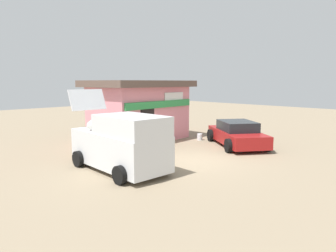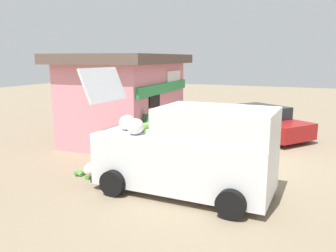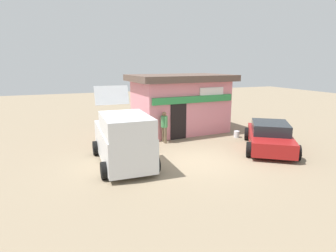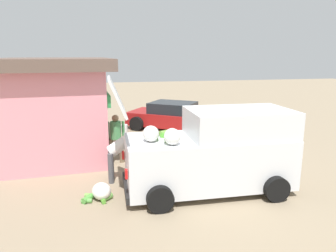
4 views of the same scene
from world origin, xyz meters
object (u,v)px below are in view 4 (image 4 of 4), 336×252
Objects in this scene: delivery_van at (214,152)px; paint_bucket at (124,128)px; customer_bending at (119,151)px; unloaded_banana_pile at (100,192)px; storefront_bar at (57,104)px; vendor_standing at (116,135)px; parked_sedan at (173,116)px.

paint_bucket is (6.62, 1.79, -0.85)m from delivery_van.
unloaded_banana_pile is at bearing 154.08° from customer_bending.
vendor_standing is at bearing -131.74° from storefront_bar.
unloaded_banana_pile is (-6.77, 3.37, -0.43)m from parked_sedan.
parked_sedan reaches higher than unloaded_banana_pile.
storefront_bar is 2.71m from vendor_standing.
storefront_bar is 5.49m from parked_sedan.
storefront_bar reaches higher than parked_sedan.
storefront_bar reaches higher than delivery_van.
vendor_standing is 4.41× the size of paint_bucket.
vendor_standing reaches higher than customer_bending.
storefront_bar is at bearing 18.10° from unloaded_banana_pile.
delivery_van is 12.67× the size of paint_bucket.
unloaded_banana_pile is at bearing 170.68° from paint_bucket.
delivery_van is 3.40× the size of customer_bending.
delivery_van is 1.03× the size of parked_sedan.
storefront_bar is 3.73× the size of vendor_standing.
paint_bucket is (2.28, -2.48, -1.53)m from storefront_bar.
storefront_bar is 6.13m from delivery_van.
delivery_van is at bearing 175.83° from parked_sedan.
vendor_standing is 4.11m from paint_bucket.
delivery_van is at bearing -135.43° from storefront_bar.
storefront_bar is 7.76× the size of unloaded_banana_pile.
parked_sedan is (6.81, -0.50, -0.42)m from delivery_van.
vendor_standing is (2.62, 2.34, -0.12)m from delivery_van.
unloaded_banana_pile is at bearing -161.90° from storefront_bar.
parked_sedan is at bearing -62.64° from storefront_bar.
unloaded_banana_pile reaches higher than paint_bucket.
parked_sedan is at bearing -26.58° from customer_bending.
delivery_van is 2.87× the size of vendor_standing.
delivery_van reaches higher than parked_sedan.
storefront_bar is at bearing 44.57° from delivery_van.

